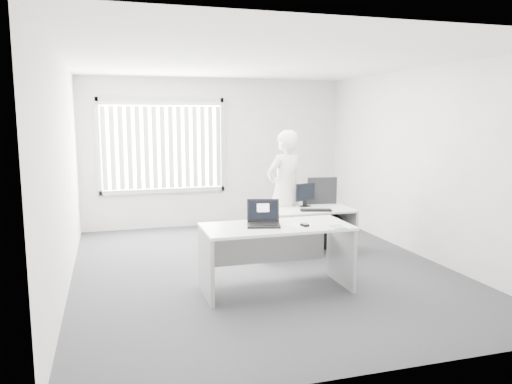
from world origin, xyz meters
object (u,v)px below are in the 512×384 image
object	(u,v)px
desk_far	(303,222)
person	(285,190)
office_chair	(324,227)
desk_near	(276,244)
laptop	(264,214)
monitor	(305,195)

from	to	relation	value
desk_far	person	distance (m)	0.63
desk_far	office_chair	bearing A→B (deg)	23.74
desk_near	office_chair	distance (m)	2.13
desk_near	desk_far	size ratio (longest dim) A/B	1.16
laptop	monitor	bearing A→B (deg)	68.99
person	laptop	size ratio (longest dim) A/B	4.86
desk_near	desk_far	bearing A→B (deg)	57.33
desk_far	office_chair	world-z (taller)	office_chair
laptop	monitor	distance (m)	2.04
desk_near	monitor	size ratio (longest dim) A/B	4.81
desk_far	laptop	bearing A→B (deg)	-126.56
person	laptop	bearing A→B (deg)	41.78
desk_near	monitor	bearing A→B (deg)	57.86
desk_near	office_chair	size ratio (longest dim) A/B	1.57
monitor	desk_far	bearing A→B (deg)	-135.36
person	monitor	distance (m)	0.35
office_chair	person	bearing A→B (deg)	167.85
desk_near	laptop	size ratio (longest dim) A/B	4.56
office_chair	person	distance (m)	0.86
desk_far	monitor	bearing A→B (deg)	62.09
office_chair	desk_near	bearing A→B (deg)	-119.67
laptop	desk_far	bearing A→B (deg)	68.02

